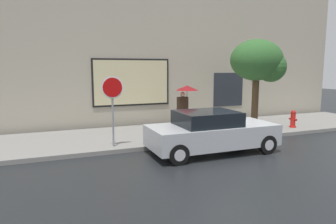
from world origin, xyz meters
TOP-DOWN VIEW (x-y plane):
  - ground_plane at (0.00, 0.00)m, footprint 60.00×60.00m
  - sidewalk at (0.00, 3.00)m, footprint 20.00×4.00m
  - building_facade at (-0.02, 5.50)m, footprint 20.00×0.67m
  - parked_car at (-0.92, -0.00)m, footprint 4.35×1.94m
  - fire_hydrant at (4.43, 1.84)m, footprint 0.30×0.44m
  - pedestrian_with_umbrella at (-0.21, 3.60)m, footprint 1.04×1.04m
  - street_tree at (2.79, 2.32)m, footprint 2.42×2.06m
  - stop_sign at (-3.96, 1.43)m, footprint 0.76×0.10m

SIDE VIEW (x-z plane):
  - ground_plane at x=0.00m, z-range 0.00..0.00m
  - sidewalk at x=0.00m, z-range 0.00..0.15m
  - fire_hydrant at x=4.43m, z-range 0.14..0.93m
  - parked_car at x=-0.92m, z-range -0.01..1.42m
  - pedestrian_with_umbrella at x=-0.21m, z-range 0.74..2.67m
  - stop_sign at x=-3.96m, z-range 0.65..3.09m
  - street_tree at x=2.79m, z-range 1.13..5.09m
  - building_facade at x=-0.02m, z-range -0.02..6.98m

